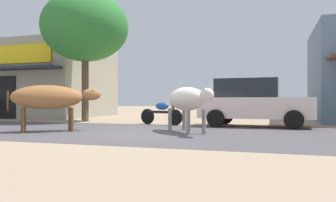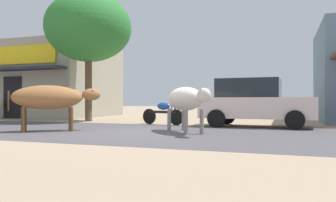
{
  "view_description": "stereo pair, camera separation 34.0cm",
  "coord_description": "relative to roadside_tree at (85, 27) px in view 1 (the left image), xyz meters",
  "views": [
    {
      "loc": [
        3.44,
        -8.84,
        0.9
      ],
      "look_at": [
        0.2,
        1.4,
        0.88
      ],
      "focal_mm": 35.86,
      "sensor_mm": 36.0,
      "label": 1
    },
    {
      "loc": [
        3.76,
        -8.73,
        0.9
      ],
      "look_at": [
        0.2,
        1.4,
        0.88
      ],
      "focal_mm": 35.86,
      "sensor_mm": 36.0,
      "label": 2
    }
  ],
  "objects": [
    {
      "name": "ground",
      "position": [
        4.3,
        -3.82,
        -4.05
      ],
      "size": [
        80.0,
        80.0,
        0.0
      ],
      "primitive_type": "plane",
      "color": "tan"
    },
    {
      "name": "asphalt_road",
      "position": [
        4.3,
        -3.82,
        -4.05
      ],
      "size": [
        72.0,
        5.77,
        0.0
      ],
      "primitive_type": "cube",
      "color": "#504B50",
      "rests_on": "ground"
    },
    {
      "name": "storefront_left_cafe",
      "position": [
        -5.13,
        3.42,
        -2.03
      ],
      "size": [
        7.3,
        6.36,
        4.04
      ],
      "color": "#A29B88",
      "rests_on": "ground"
    },
    {
      "name": "roadside_tree",
      "position": [
        0.0,
        0.0,
        0.0
      ],
      "size": [
        3.71,
        3.71,
        5.55
      ],
      "color": "brown",
      "rests_on": "ground"
    },
    {
      "name": "parked_hatchback_car",
      "position": [
        7.06,
        -0.72,
        -3.21
      ],
      "size": [
        3.84,
        1.98,
        1.64
      ],
      "color": "beige",
      "rests_on": "ground"
    },
    {
      "name": "parked_motorcycle",
      "position": [
        3.76,
        -0.87,
        -3.59
      ],
      "size": [
        1.77,
        0.58,
        1.04
      ],
      "color": "black",
      "rests_on": "ground"
    },
    {
      "name": "cow_near_brown",
      "position": [
        1.57,
        -4.47,
        -3.07
      ],
      "size": [
        2.29,
        1.96,
        1.34
      ],
      "color": "#9E6538",
      "rests_on": "ground"
    },
    {
      "name": "cow_far_dark",
      "position": [
        5.42,
        -3.56,
        -3.12
      ],
      "size": [
        1.95,
        2.29,
        1.28
      ],
      "color": "beige",
      "rests_on": "ground"
    }
  ]
}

